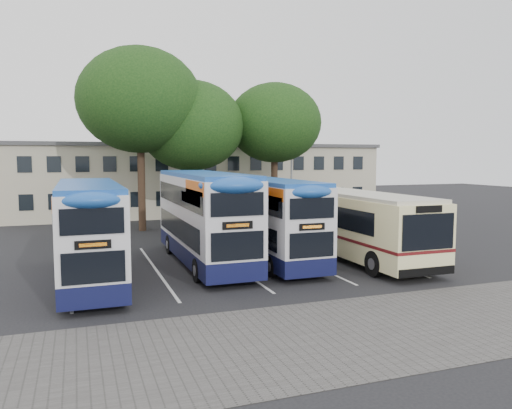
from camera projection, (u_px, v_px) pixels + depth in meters
The scene contains 12 objects.
ground at pixel (356, 282), 20.06m from camera, with size 120.00×120.00×0.00m, color black.
paving_strip at pixel (386, 327), 14.70m from camera, with size 40.00×6.00×0.01m, color #595654.
bay_lines at pixel (231, 264), 23.47m from camera, with size 14.12×11.00×0.01m.
depot_building at pixel (199, 178), 45.04m from camera, with size 32.40×8.40×6.20m.
lamp_post at pixel (292, 156), 40.31m from camera, with size 0.25×1.05×9.06m.
tree_left at pixel (140, 100), 33.40m from camera, with size 8.31×8.31×12.36m.
tree_mid at pixel (191, 126), 35.39m from camera, with size 7.52×7.52×10.45m.
tree_right at pixel (275, 123), 37.55m from camera, with size 7.03×7.03×10.59m.
bus_dd_left at pixel (89, 228), 19.92m from camera, with size 2.33×9.59×3.99m.
bus_dd_mid at pixel (204, 214), 23.37m from camera, with size 2.50×10.31×4.30m.
bus_dd_right at pixel (268, 216), 23.97m from camera, with size 2.31×9.55×3.97m.
bus_single at pixel (353, 221), 24.83m from camera, with size 2.81×11.05×3.30m.
Camera 1 is at (-10.47, -17.14, 4.99)m, focal length 35.00 mm.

